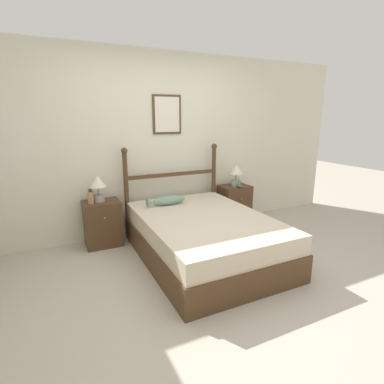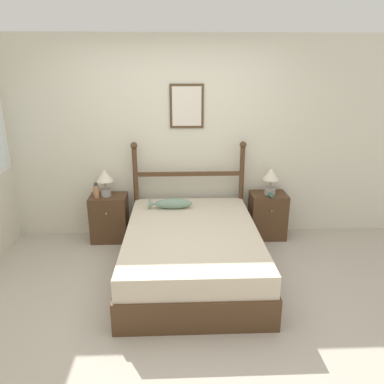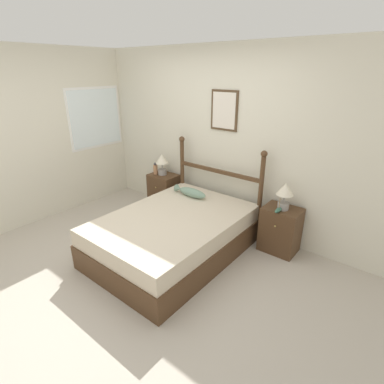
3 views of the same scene
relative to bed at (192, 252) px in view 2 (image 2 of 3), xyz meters
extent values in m
plane|color=#B7AD9E|center=(-0.17, -0.58, -0.26)|extent=(16.00, 16.00, 0.00)
cube|color=beige|center=(-0.17, 1.15, 1.02)|extent=(6.40, 0.06, 2.55)
cube|color=#4C3823|center=(-0.02, 1.11, 1.44)|extent=(0.42, 0.02, 0.54)
cube|color=silver|center=(-0.02, 1.09, 1.44)|extent=(0.36, 0.01, 0.48)
cube|color=#4C331E|center=(0.00, 0.00, -0.10)|extent=(1.43, 2.02, 0.31)
cube|color=beige|center=(0.00, 0.00, 0.16)|extent=(1.39, 1.98, 0.21)
cylinder|color=#4C331E|center=(-0.68, 0.98, 0.34)|extent=(0.06, 0.06, 1.20)
sphere|color=#4C331E|center=(-0.68, 0.98, 0.97)|extent=(0.09, 0.09, 0.09)
cylinder|color=#4C331E|center=(0.68, 0.98, 0.34)|extent=(0.06, 0.06, 1.20)
sphere|color=#4C331E|center=(0.68, 0.98, 0.97)|extent=(0.09, 0.09, 0.09)
cube|color=#4C331E|center=(0.00, 0.98, 0.60)|extent=(1.36, 0.04, 0.05)
cube|color=#4C331E|center=(-1.04, 0.91, 0.04)|extent=(0.46, 0.35, 0.60)
sphere|color=tan|center=(-1.04, 0.72, 0.17)|extent=(0.02, 0.02, 0.02)
cube|color=#4C331E|center=(1.04, 0.91, 0.04)|extent=(0.46, 0.35, 0.60)
sphere|color=tan|center=(1.04, 0.72, 0.17)|extent=(0.02, 0.02, 0.02)
cylinder|color=gray|center=(-1.06, 0.91, 0.39)|extent=(0.14, 0.14, 0.09)
cylinder|color=gray|center=(-1.06, 0.91, 0.49)|extent=(0.02, 0.02, 0.10)
cone|color=beige|center=(-1.06, 0.91, 0.61)|extent=(0.21, 0.21, 0.15)
cylinder|color=gray|center=(1.04, 0.89, 0.39)|extent=(0.14, 0.14, 0.09)
cylinder|color=gray|center=(1.04, 0.89, 0.49)|extent=(0.02, 0.02, 0.10)
cone|color=beige|center=(1.04, 0.89, 0.61)|extent=(0.21, 0.21, 0.15)
cylinder|color=tan|center=(-1.16, 0.86, 0.42)|extent=(0.07, 0.07, 0.15)
sphere|color=#333338|center=(-1.16, 0.86, 0.52)|extent=(0.05, 0.05, 0.05)
ellipsoid|color=#386651|center=(1.03, 0.80, 0.37)|extent=(0.06, 0.20, 0.05)
cylinder|color=#997F56|center=(1.03, 0.80, 0.46)|extent=(0.01, 0.01, 0.13)
ellipsoid|color=gray|center=(-0.20, 0.63, 0.33)|extent=(0.46, 0.14, 0.12)
cone|color=gray|center=(-0.46, 0.63, 0.33)|extent=(0.08, 0.11, 0.11)
camera|label=1|loc=(-1.59, -2.96, 1.42)|focal=28.00mm
camera|label=2|loc=(-0.15, -3.63, 1.89)|focal=35.00mm
camera|label=3|loc=(2.27, -2.44, 1.96)|focal=28.00mm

